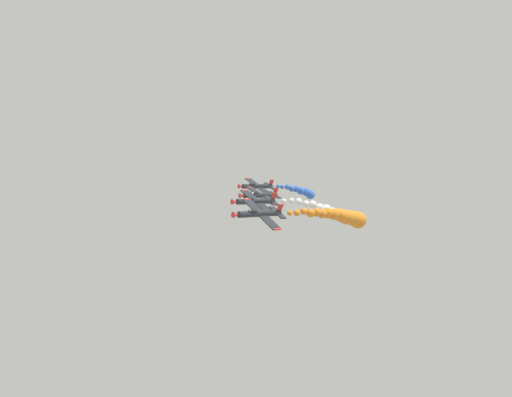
{
  "coord_description": "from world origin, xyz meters",
  "views": [
    {
      "loc": [
        -83.28,
        68.94,
        138.9
      ],
      "look_at": [
        0.0,
        0.0,
        135.7
      ],
      "focal_mm": 37.24,
      "sensor_mm": 36.0,
      "label": 1
    }
  ],
  "objects_px": {
    "airplane_lead": "(259,214)",
    "airplane_left_inner": "(255,201)",
    "airplane_right_inner": "(260,195)",
    "airplane_left_outer": "(257,186)"
  },
  "relations": [
    {
      "from": "airplane_lead",
      "to": "airplane_left_inner",
      "type": "bearing_deg",
      "value": -36.26
    },
    {
      "from": "airplane_left_inner",
      "to": "airplane_right_inner",
      "type": "relative_size",
      "value": 1.0
    },
    {
      "from": "airplane_right_inner",
      "to": "airplane_left_outer",
      "type": "xyz_separation_m",
      "value": [
        10.87,
        -8.18,
        1.87
      ]
    },
    {
      "from": "airplane_right_inner",
      "to": "airplane_left_outer",
      "type": "distance_m",
      "value": 13.73
    },
    {
      "from": "airplane_lead",
      "to": "airplane_right_inner",
      "type": "xyz_separation_m",
      "value": [
        19.56,
        -16.59,
        2.5
      ]
    },
    {
      "from": "airplane_right_inner",
      "to": "airplane_left_inner",
      "type": "bearing_deg",
      "value": 136.45
    },
    {
      "from": "airplane_lead",
      "to": "airplane_left_outer",
      "type": "distance_m",
      "value": 39.48
    },
    {
      "from": "airplane_left_inner",
      "to": "airplane_right_inner",
      "type": "height_order",
      "value": "airplane_right_inner"
    },
    {
      "from": "airplane_lead",
      "to": "airplane_left_inner",
      "type": "relative_size",
      "value": 1.0
    },
    {
      "from": "airplane_right_inner",
      "to": "airplane_left_outer",
      "type": "bearing_deg",
      "value": -36.95
    }
  ]
}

